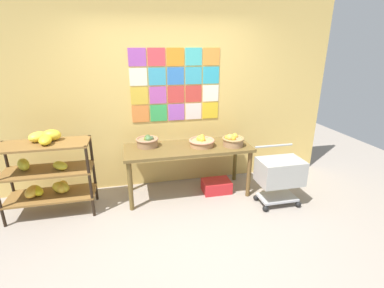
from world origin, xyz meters
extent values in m
plane|color=gray|center=(0.00, 0.00, 0.00)|extent=(9.10, 9.10, 0.00)
cube|color=#DFB85F|center=(0.00, 1.58, 1.41)|extent=(5.04, 0.06, 2.82)
cube|color=purple|center=(-0.43, 1.54, 1.92)|extent=(0.24, 0.01, 0.24)
cube|color=#E23E47|center=(-0.17, 1.54, 1.92)|extent=(0.24, 0.01, 0.24)
cube|color=orange|center=(0.10, 1.54, 1.92)|extent=(0.24, 0.01, 0.24)
cube|color=#41B4B0|center=(0.36, 1.54, 1.92)|extent=(0.24, 0.01, 0.24)
cube|color=orange|center=(0.62, 1.54, 1.92)|extent=(0.24, 0.01, 0.24)
cube|color=silver|center=(-0.43, 1.54, 1.66)|extent=(0.24, 0.01, 0.24)
cube|color=#399BBA|center=(-0.17, 1.54, 1.66)|extent=(0.24, 0.01, 0.24)
cube|color=#3273C3|center=(0.10, 1.54, 1.66)|extent=(0.24, 0.01, 0.24)
cube|color=#37A2BA|center=(0.36, 1.54, 1.66)|extent=(0.24, 0.01, 0.24)
cube|color=#2FA5BF|center=(0.62, 1.54, 1.66)|extent=(0.24, 0.01, 0.24)
cube|color=gold|center=(-0.43, 1.54, 1.39)|extent=(0.24, 0.01, 0.24)
cube|color=#B04EA5|center=(-0.17, 1.54, 1.39)|extent=(0.24, 0.01, 0.24)
cube|color=#C83A38|center=(0.10, 1.54, 1.39)|extent=(0.24, 0.01, 0.24)
cube|color=#C83B33|center=(0.36, 1.54, 1.39)|extent=(0.24, 0.01, 0.24)
cube|color=white|center=(0.62, 1.54, 1.39)|extent=(0.24, 0.01, 0.24)
cube|color=orange|center=(-0.43, 1.54, 1.13)|extent=(0.24, 0.01, 0.24)
cube|color=green|center=(-0.17, 1.54, 1.13)|extent=(0.24, 0.01, 0.24)
cube|color=#A153BF|center=(0.10, 1.54, 1.13)|extent=(0.24, 0.01, 0.24)
cube|color=#F2DAD0|center=(0.36, 1.54, 1.13)|extent=(0.24, 0.01, 0.24)
cube|color=yellow|center=(0.62, 1.54, 1.13)|extent=(0.24, 0.01, 0.24)
cylinder|color=black|center=(-1.12, 0.79, 0.48)|extent=(0.04, 0.04, 0.95)
cylinder|color=black|center=(-2.15, 1.21, 0.48)|extent=(0.04, 0.04, 0.95)
cylinder|color=black|center=(-1.12, 1.21, 0.48)|extent=(0.04, 0.04, 0.95)
cube|color=brown|center=(-1.63, 1.00, 0.25)|extent=(1.06, 0.45, 0.03)
ellipsoid|color=yellow|center=(-1.51, 1.04, 0.33)|extent=(0.16, 0.25, 0.14)
ellipsoid|color=yellow|center=(-1.82, 1.04, 0.32)|extent=(0.28, 0.30, 0.12)
ellipsoid|color=yellow|center=(-1.52, 1.03, 0.33)|extent=(0.29, 0.25, 0.15)
ellipsoid|color=yellow|center=(-1.86, 1.01, 0.32)|extent=(0.18, 0.28, 0.13)
cube|color=brown|center=(-1.63, 1.00, 0.59)|extent=(1.06, 0.45, 0.02)
ellipsoid|color=yellow|center=(-1.91, 1.06, 0.67)|extent=(0.23, 0.27, 0.14)
ellipsoid|color=yellow|center=(-1.48, 0.98, 0.66)|extent=(0.25, 0.25, 0.10)
cube|color=brown|center=(-1.63, 1.00, 0.94)|extent=(1.06, 0.45, 0.02)
ellipsoid|color=yellow|center=(-1.59, 0.95, 1.00)|extent=(0.18, 0.25, 0.10)
ellipsoid|color=yellow|center=(-1.54, 1.09, 1.02)|extent=(0.23, 0.17, 0.14)
ellipsoid|color=yellow|center=(-1.70, 1.09, 1.01)|extent=(0.27, 0.29, 0.12)
cube|color=brown|center=(0.18, 1.10, 0.71)|extent=(1.77, 0.66, 0.04)
cylinder|color=brown|center=(-0.64, 0.83, 0.34)|extent=(0.06, 0.06, 0.69)
cylinder|color=brown|center=(1.00, 0.83, 0.34)|extent=(0.06, 0.06, 0.69)
cylinder|color=brown|center=(-0.64, 1.37, 0.34)|extent=(0.06, 0.06, 0.69)
cylinder|color=brown|center=(1.00, 1.37, 0.34)|extent=(0.06, 0.06, 0.69)
cylinder|color=#956E4B|center=(-0.37, 1.24, 0.78)|extent=(0.29, 0.29, 0.11)
torus|color=#9C6E4F|center=(-0.37, 1.24, 0.84)|extent=(0.32, 0.32, 0.03)
sphere|color=#3F5E31|center=(-0.37, 1.24, 0.85)|extent=(0.09, 0.09, 0.09)
sphere|color=#45612D|center=(-0.36, 1.26, 0.85)|extent=(0.08, 0.08, 0.08)
sphere|color=#456C38|center=(-0.35, 1.23, 0.85)|extent=(0.08, 0.08, 0.08)
sphere|color=#455A38|center=(-0.32, 1.23, 0.84)|extent=(0.08, 0.08, 0.08)
sphere|color=#436838|center=(-0.36, 1.20, 0.84)|extent=(0.10, 0.10, 0.10)
sphere|color=#516D25|center=(-0.38, 1.22, 0.84)|extent=(0.07, 0.07, 0.07)
cylinder|color=tan|center=(0.38, 1.09, 0.77)|extent=(0.33, 0.33, 0.08)
torus|color=tan|center=(0.38, 1.09, 0.81)|extent=(0.36, 0.36, 0.03)
sphere|color=gold|center=(0.35, 1.12, 0.83)|extent=(0.09, 0.09, 0.09)
sphere|color=gold|center=(0.38, 1.08, 0.82)|extent=(0.09, 0.09, 0.09)
sphere|color=gold|center=(0.40, 1.18, 0.83)|extent=(0.08, 0.08, 0.08)
cylinder|color=#9E764F|center=(0.81, 1.00, 0.78)|extent=(0.28, 0.28, 0.11)
torus|color=#A07B49|center=(0.81, 1.00, 0.84)|extent=(0.31, 0.31, 0.03)
sphere|color=gold|center=(0.80, 1.01, 0.84)|extent=(0.08, 0.08, 0.08)
sphere|color=gold|center=(0.78, 0.96, 0.85)|extent=(0.09, 0.09, 0.09)
sphere|color=gold|center=(0.73, 1.01, 0.85)|extent=(0.09, 0.09, 0.09)
sphere|color=gold|center=(0.86, 1.06, 0.84)|extent=(0.09, 0.09, 0.09)
sphere|color=gold|center=(0.75, 0.97, 0.86)|extent=(0.11, 0.11, 0.11)
sphere|color=gold|center=(0.73, 0.99, 0.85)|extent=(0.09, 0.09, 0.09)
cube|color=red|center=(0.60, 1.05, 0.09)|extent=(0.41, 0.30, 0.18)
sphere|color=black|center=(1.07, 0.39, 0.04)|extent=(0.08, 0.08, 0.08)
sphere|color=black|center=(1.55, 0.39, 0.04)|extent=(0.08, 0.08, 0.08)
sphere|color=black|center=(1.07, 0.68, 0.04)|extent=(0.08, 0.08, 0.08)
sphere|color=black|center=(1.55, 0.68, 0.04)|extent=(0.08, 0.08, 0.08)
cube|color=#A5A8AD|center=(1.31, 0.54, 0.10)|extent=(0.50, 0.31, 0.03)
cube|color=#A3A39E|center=(1.31, 0.54, 0.49)|extent=(0.58, 0.39, 0.33)
cylinder|color=#A3A39E|center=(1.31, 0.76, 0.77)|extent=(0.55, 0.03, 0.03)
camera|label=1|loc=(-0.58, -2.51, 2.06)|focal=26.21mm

